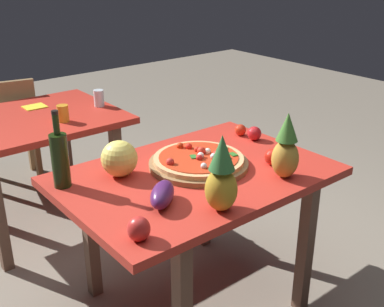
# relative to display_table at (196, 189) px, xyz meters

# --- Properties ---
(ground_plane) EXTENTS (10.00, 10.00, 0.00)m
(ground_plane) POSITION_rel_display_table_xyz_m (0.00, 0.00, -0.65)
(ground_plane) COLOR gray
(display_table) EXTENTS (1.25, 0.86, 0.74)m
(display_table) POSITION_rel_display_table_xyz_m (0.00, 0.00, 0.00)
(display_table) COLOR brown
(display_table) RESTS_ON ground_plane
(background_table) EXTENTS (1.07, 0.86, 0.74)m
(background_table) POSITION_rel_display_table_xyz_m (-0.29, 1.27, -0.01)
(background_table) COLOR brown
(background_table) RESTS_ON ground_plane
(dining_chair) EXTENTS (0.47, 0.47, 0.85)m
(dining_chair) POSITION_rel_display_table_xyz_m (-0.22, 1.93, -0.17)
(dining_chair) COLOR olive
(dining_chair) RESTS_ON ground_plane
(pizza_board) EXTENTS (0.48, 0.48, 0.02)m
(pizza_board) POSITION_rel_display_table_xyz_m (0.05, 0.04, 0.10)
(pizza_board) COLOR olive
(pizza_board) RESTS_ON display_table
(pizza) EXTENTS (0.43, 0.43, 0.06)m
(pizza) POSITION_rel_display_table_xyz_m (0.05, 0.04, 0.13)
(pizza) COLOR #E3A66B
(pizza) RESTS_ON pizza_board
(wine_bottle) EXTENTS (0.08, 0.08, 0.35)m
(wine_bottle) POSITION_rel_display_table_xyz_m (-0.55, 0.26, 0.22)
(wine_bottle) COLOR black
(wine_bottle) RESTS_ON display_table
(pineapple_left) EXTENTS (0.12, 0.12, 0.31)m
(pineapple_left) POSITION_rel_display_table_xyz_m (0.28, -0.29, 0.23)
(pineapple_left) COLOR #B48A32
(pineapple_left) RESTS_ON display_table
(pineapple_right) EXTENTS (0.13, 0.13, 0.32)m
(pineapple_right) POSITION_rel_display_table_xyz_m (-0.15, -0.34, 0.23)
(pineapple_right) COLOR #B28C25
(pineapple_right) RESTS_ON display_table
(melon) EXTENTS (0.17, 0.17, 0.17)m
(melon) POSITION_rel_display_table_xyz_m (-0.29, 0.19, 0.17)
(melon) COLOR #EFDB60
(melon) RESTS_ON display_table
(bell_pepper) EXTENTS (0.09, 0.09, 0.09)m
(bell_pepper) POSITION_rel_display_table_xyz_m (-0.52, -0.31, 0.13)
(bell_pepper) COLOR red
(bell_pepper) RESTS_ON display_table
(eggplant) EXTENTS (0.21, 0.20, 0.09)m
(eggplant) POSITION_rel_display_table_xyz_m (-0.30, -0.16, 0.14)
(eggplant) COLOR #4A1E56
(eggplant) RESTS_ON display_table
(tomato_at_corner) EXTENTS (0.08, 0.08, 0.08)m
(tomato_at_corner) POSITION_rel_display_table_xyz_m (0.51, 0.12, 0.13)
(tomato_at_corner) COLOR red
(tomato_at_corner) RESTS_ON display_table
(tomato_near_board) EXTENTS (0.06, 0.06, 0.06)m
(tomato_near_board) POSITION_rel_display_table_xyz_m (0.50, 0.22, 0.12)
(tomato_near_board) COLOR red
(tomato_near_board) RESTS_ON display_table
(tomato_by_bottle) EXTENTS (0.08, 0.08, 0.08)m
(tomato_by_bottle) POSITION_rel_display_table_xyz_m (0.34, -0.16, 0.13)
(tomato_by_bottle) COLOR red
(tomato_by_bottle) RESTS_ON display_table
(drinking_glass_juice) EXTENTS (0.07, 0.07, 0.10)m
(drinking_glass_juice) POSITION_rel_display_table_xyz_m (-0.16, 1.07, 0.14)
(drinking_glass_juice) COLOR orange
(drinking_glass_juice) RESTS_ON background_table
(drinking_glass_water) EXTENTS (0.07, 0.07, 0.11)m
(drinking_glass_water) POSITION_rel_display_table_xyz_m (0.16, 1.21, 0.15)
(drinking_glass_water) COLOR silver
(drinking_glass_water) RESTS_ON background_table
(napkin_folded) EXTENTS (0.14, 0.12, 0.01)m
(napkin_folded) POSITION_rel_display_table_xyz_m (-0.18, 1.46, 0.09)
(napkin_folded) COLOR yellow
(napkin_folded) RESTS_ON background_table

